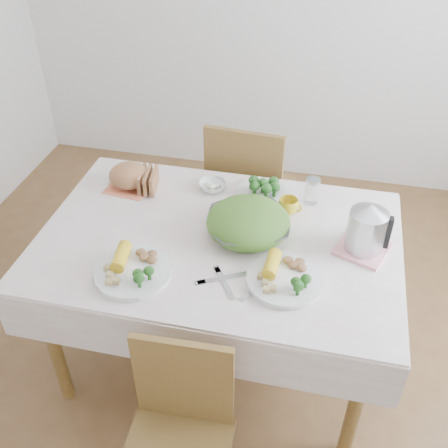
% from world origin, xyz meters
% --- Properties ---
extents(floor, '(3.60, 3.60, 0.00)m').
position_xyz_m(floor, '(0.00, 0.00, 0.00)').
color(floor, brown).
rests_on(floor, ground).
extents(dining_table, '(1.40, 0.90, 0.75)m').
position_xyz_m(dining_table, '(0.00, 0.00, 0.38)').
color(dining_table, brown).
rests_on(dining_table, floor).
extents(tablecloth, '(1.50, 1.00, 0.01)m').
position_xyz_m(tablecloth, '(0.00, 0.00, 0.76)').
color(tablecloth, silver).
rests_on(tablecloth, dining_table).
extents(chair_far, '(0.46, 0.46, 0.95)m').
position_xyz_m(chair_far, '(0.01, 0.78, 0.47)').
color(chair_far, brown).
rests_on(chair_far, floor).
extents(salad_bowl, '(0.43, 0.43, 0.08)m').
position_xyz_m(salad_bowl, '(0.12, 0.05, 0.80)').
color(salad_bowl, white).
rests_on(salad_bowl, tablecloth).
extents(dinner_plate_left, '(0.36, 0.36, 0.03)m').
position_xyz_m(dinner_plate_left, '(-0.27, -0.29, 0.77)').
color(dinner_plate_left, white).
rests_on(dinner_plate_left, tablecloth).
extents(dinner_plate_right, '(0.39, 0.39, 0.02)m').
position_xyz_m(dinner_plate_right, '(0.31, -0.21, 0.77)').
color(dinner_plate_right, white).
rests_on(dinner_plate_right, tablecloth).
extents(broccoli_plate, '(0.32, 0.32, 0.02)m').
position_xyz_m(broccoli_plate, '(0.13, 0.34, 0.77)').
color(broccoli_plate, beige).
rests_on(broccoli_plate, tablecloth).
extents(napkin, '(0.22, 0.22, 0.00)m').
position_xyz_m(napkin, '(-0.50, 0.28, 0.76)').
color(napkin, '#F77D56').
rests_on(napkin, tablecloth).
extents(bread_loaf, '(0.22, 0.21, 0.11)m').
position_xyz_m(bread_loaf, '(-0.50, 0.28, 0.82)').
color(bread_loaf, '#95603A').
rests_on(bread_loaf, napkin).
extents(fruit_bowl, '(0.16, 0.16, 0.04)m').
position_xyz_m(fruit_bowl, '(-0.11, 0.34, 0.78)').
color(fruit_bowl, white).
rests_on(fruit_bowl, tablecloth).
extents(yellow_mug, '(0.11, 0.11, 0.07)m').
position_xyz_m(yellow_mug, '(0.26, 0.24, 0.80)').
color(yellow_mug, gold).
rests_on(yellow_mug, tablecloth).
extents(glass_tumbler, '(0.08, 0.08, 0.12)m').
position_xyz_m(glass_tumbler, '(0.35, 0.34, 0.83)').
color(glass_tumbler, white).
rests_on(glass_tumbler, tablecloth).
extents(pink_tray, '(0.25, 0.25, 0.02)m').
position_xyz_m(pink_tray, '(0.59, 0.05, 0.77)').
color(pink_tray, pink).
rests_on(pink_tray, tablecloth).
extents(electric_kettle, '(0.20, 0.20, 0.21)m').
position_xyz_m(electric_kettle, '(0.59, 0.05, 0.88)').
color(electric_kettle, '#B2B5BA').
rests_on(electric_kettle, pink_tray).
extents(fork_left, '(0.12, 0.16, 0.00)m').
position_xyz_m(fork_left, '(0.09, -0.26, 0.76)').
color(fork_left, silver).
rests_on(fork_left, tablecloth).
extents(fork_right, '(0.11, 0.16, 0.00)m').
position_xyz_m(fork_right, '(0.21, -0.26, 0.76)').
color(fork_right, silver).
rests_on(fork_right, tablecloth).
extents(knife, '(0.19, 0.11, 0.00)m').
position_xyz_m(knife, '(0.07, -0.24, 0.76)').
color(knife, silver).
rests_on(knife, tablecloth).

